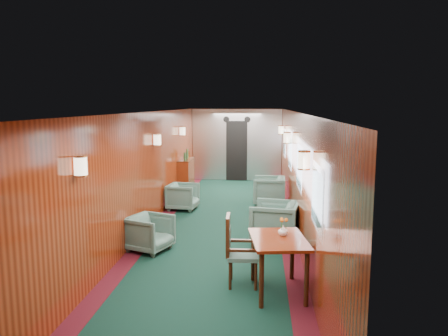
% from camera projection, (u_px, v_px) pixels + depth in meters
% --- Properties ---
extents(room, '(12.00, 12.10, 2.40)m').
position_uv_depth(room, '(220.00, 150.00, 8.73)').
color(room, black).
rests_on(room, ground).
extents(bulkhead, '(2.98, 0.17, 2.39)m').
position_uv_depth(bulkhead, '(237.00, 145.00, 14.62)').
color(bulkhead, silver).
rests_on(bulkhead, ground).
extents(windows_right, '(0.02, 8.60, 0.80)m').
position_uv_depth(windows_right, '(294.00, 159.00, 8.88)').
color(windows_right, silver).
rests_on(windows_right, ground).
extents(wall_sconces, '(2.97, 7.97, 0.25)m').
position_uv_depth(wall_sconces, '(223.00, 140.00, 9.26)').
color(wall_sconces, beige).
rests_on(wall_sconces, ground).
extents(dining_table, '(0.85, 1.11, 0.77)m').
position_uv_depth(dining_table, '(278.00, 247.00, 5.88)').
color(dining_table, maroon).
rests_on(dining_table, ground).
extents(side_chair, '(0.47, 0.49, 1.01)m').
position_uv_depth(side_chair, '(236.00, 247.00, 6.16)').
color(side_chair, '#1D4541').
rests_on(side_chair, ground).
extents(credenza, '(0.35, 1.10, 1.27)m').
position_uv_depth(credenza, '(186.00, 176.00, 12.61)').
color(credenza, maroon).
rests_on(credenza, ground).
extents(flower_vase, '(0.16, 0.16, 0.14)m').
position_uv_depth(flower_vase, '(283.00, 231.00, 5.98)').
color(flower_vase, silver).
rests_on(flower_vase, dining_table).
extents(armchair_left_near, '(0.89, 0.88, 0.63)m').
position_uv_depth(armchair_left_near, '(150.00, 233.00, 7.64)').
color(armchair_left_near, '#1D4541').
rests_on(armchair_left_near, ground).
extents(armchair_left_far, '(0.78, 0.76, 0.64)m').
position_uv_depth(armchair_left_far, '(183.00, 197.00, 10.63)').
color(armchair_left_far, '#1D4541').
rests_on(armchair_left_far, ground).
extents(armchair_right_near, '(0.98, 0.97, 0.77)m').
position_uv_depth(armchair_right_near, '(275.00, 222.00, 8.07)').
color(armchair_right_near, '#1D4541').
rests_on(armchair_right_near, ground).
extents(armchair_right_far, '(0.83, 0.81, 0.73)m').
position_uv_depth(armchair_right_far, '(269.00, 191.00, 11.11)').
color(armchair_right_far, '#1D4541').
rests_on(armchair_right_far, ground).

